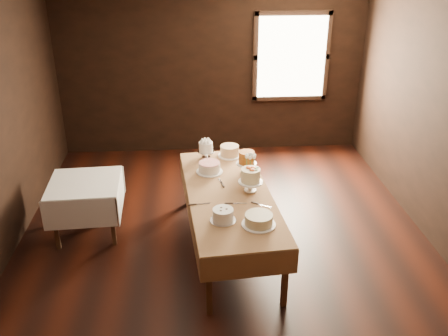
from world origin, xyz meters
The scene contains 20 objects.
floor centered at (0.00, 0.00, 0.00)m, with size 5.00×6.00×0.01m, color black.
ceiling centered at (0.00, 0.00, 2.80)m, with size 5.00×6.00×0.01m, color beige.
wall_back centered at (0.00, 3.00, 1.40)m, with size 5.00×0.02×2.80m, color black.
window centered at (1.30, 2.94, 1.60)m, with size 1.10×0.05×1.30m, color #FFEABF.
display_table centered at (0.04, 0.00, 0.68)m, with size 1.13×2.45×0.74m.
side_table centered at (-1.67, 0.45, 0.62)m, with size 0.87×0.87×0.70m.
cake_meringue centered at (-0.18, 0.98, 0.84)m, with size 0.25×0.25×0.23m.
cake_speckled centered at (0.13, 1.01, 0.81)m, with size 0.33×0.33×0.15m.
cake_lattice centered at (-0.16, 0.54, 0.79)m, with size 0.35×0.35×0.12m.
cake_caramel centered at (0.30, 0.49, 0.86)m, with size 0.26×0.26×0.29m.
cake_flowers centered at (0.29, 0.02, 0.86)m, with size 0.29×0.29×0.29m.
cake_swirl centered at (-0.07, -0.61, 0.80)m, with size 0.27×0.27×0.14m.
cake_cream centered at (0.28, -0.71, 0.79)m, with size 0.35×0.35×0.12m.
cake_server_a centered at (0.14, -0.27, 0.74)m, with size 0.24×0.03×0.01m, color silver.
cake_server_b centered at (0.41, -0.34, 0.74)m, with size 0.24×0.03×0.01m, color silver.
cake_server_c centered at (-0.04, 0.28, 0.74)m, with size 0.24×0.03×0.01m, color silver.
cake_server_d centered at (0.33, 0.28, 0.74)m, with size 0.24×0.03×0.01m, color silver.
cake_server_e centered at (-0.26, -0.25, 0.74)m, with size 0.24×0.03×0.01m, color silver.
flower_vase centered at (0.32, 0.31, 0.80)m, with size 0.12×0.12×0.12m, color #2D2823.
flower_bouquet centered at (0.32, 0.31, 0.98)m, with size 0.14×0.14×0.20m, color white, non-canonical shape.
Camera 1 is at (-0.36, -4.87, 3.37)m, focal length 39.01 mm.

